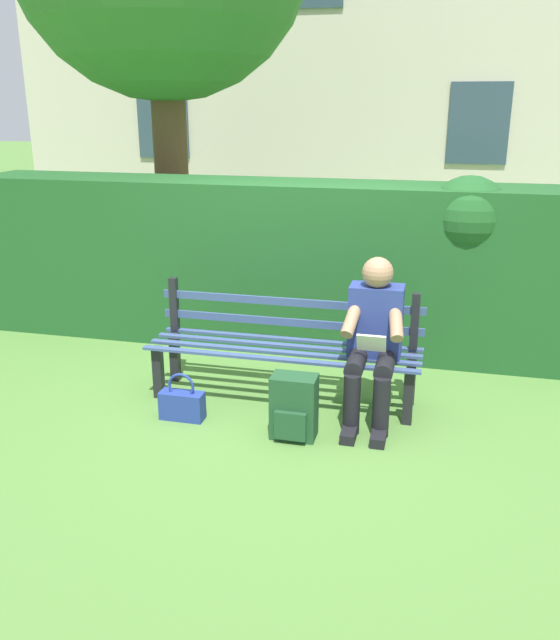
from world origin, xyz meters
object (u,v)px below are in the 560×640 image
(park_bench, at_px, (285,346))
(backpack, at_px, (294,407))
(handbag, at_px, (182,404))
(person_seated, at_px, (373,337))

(park_bench, xyz_separation_m, backpack, (-0.21, 0.61, -0.21))
(backpack, xyz_separation_m, handbag, (0.84, -0.07, -0.10))
(person_seated, xyz_separation_m, handbag, (1.31, 0.38, -0.49))
(park_bench, relative_size, handbag, 5.78)
(person_seated, height_order, backpack, person_seated)
(park_bench, bearing_deg, person_seated, 166.41)
(park_bench, xyz_separation_m, handbag, (0.63, 0.54, -0.31))
(park_bench, relative_size, backpack, 4.61)
(person_seated, relative_size, backpack, 2.60)
(park_bench, distance_m, person_seated, 0.72)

